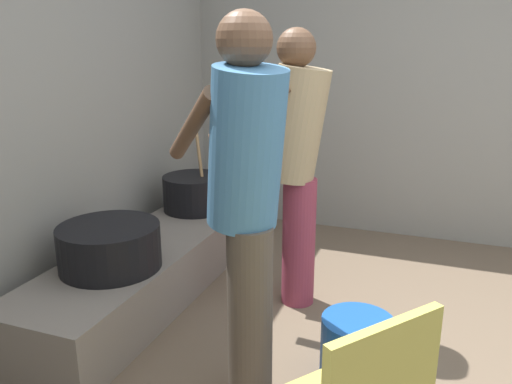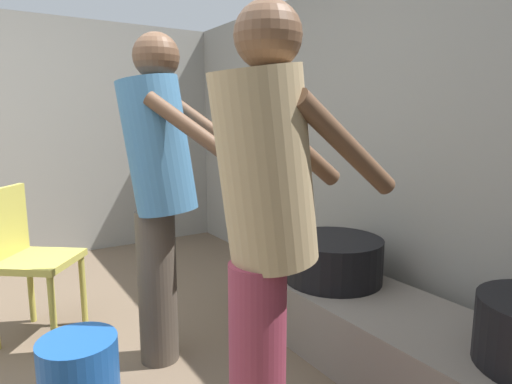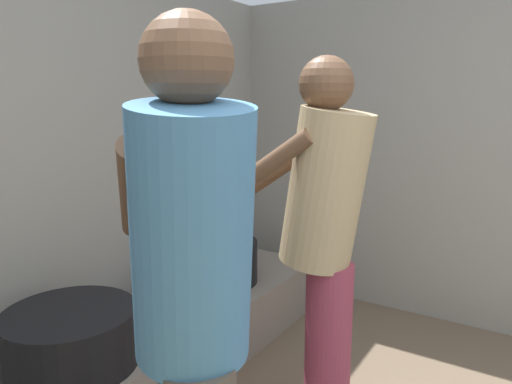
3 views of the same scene
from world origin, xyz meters
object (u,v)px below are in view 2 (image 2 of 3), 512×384
at_px(bucket_blue_plastic, 79,376).
at_px(cook_in_tan_shirt, 266,219).
at_px(cooking_pot_secondary, 333,259).
at_px(chair_olive, 27,255).
at_px(cook_in_blue_shirt, 160,181).

bearing_deg(bucket_blue_plastic, cook_in_tan_shirt, 36.69).
relative_size(cooking_pot_secondary, chair_olive, 0.63).
xyz_separation_m(cooking_pot_secondary, bucket_blue_plastic, (-0.07, -1.38, -0.30)).
bearing_deg(cooking_pot_secondary, cook_in_blue_shirt, -106.68).
xyz_separation_m(cook_in_blue_shirt, chair_olive, (-0.67, -0.57, -0.46)).
xyz_separation_m(cooking_pot_secondary, cook_in_tan_shirt, (0.61, -0.87, 0.47)).
distance_m(cook_in_tan_shirt, bucket_blue_plastic, 1.15).
xyz_separation_m(cook_in_tan_shirt, bucket_blue_plastic, (-0.68, -0.51, -0.77)).
bearing_deg(cooking_pot_secondary, cook_in_tan_shirt, -55.05).
bearing_deg(cook_in_blue_shirt, cooking_pot_secondary, 73.32).
bearing_deg(cook_in_blue_shirt, cook_in_tan_shirt, 2.86).
relative_size(cook_in_tan_shirt, cook_in_blue_shirt, 0.98).
height_order(chair_olive, bucket_blue_plastic, chair_olive).
relative_size(cooking_pot_secondary, cook_in_blue_shirt, 0.33).
bearing_deg(cook_in_tan_shirt, cook_in_blue_shirt, -177.14).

